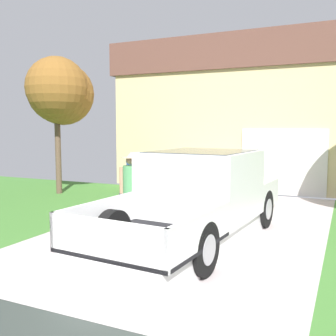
{
  "coord_description": "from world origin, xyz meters",
  "views": [
    {
      "loc": [
        2.88,
        -3.37,
        2.12
      ],
      "look_at": [
        -0.34,
        3.62,
        1.33
      ],
      "focal_mm": 41.86,
      "sensor_mm": 36.0,
      "label": 1
    }
  ],
  "objects_px": {
    "handbag": "(126,233)",
    "house_with_garage": "(255,114)",
    "person_with_hat": "(131,187)",
    "wheeled_trash_bin": "(139,174)",
    "pickup_truck": "(201,200)",
    "neighbor_tree": "(60,92)"
  },
  "relations": [
    {
      "from": "house_with_garage",
      "to": "wheeled_trash_bin",
      "type": "xyz_separation_m",
      "value": [
        -2.91,
        -3.96,
        -2.05
      ]
    },
    {
      "from": "handbag",
      "to": "house_with_garage",
      "type": "height_order",
      "value": "house_with_garage"
    },
    {
      "from": "neighbor_tree",
      "to": "house_with_garage",
      "type": "bearing_deg",
      "value": 47.06
    },
    {
      "from": "house_with_garage",
      "to": "wheeled_trash_bin",
      "type": "height_order",
      "value": "house_with_garage"
    },
    {
      "from": "person_with_hat",
      "to": "wheeled_trash_bin",
      "type": "height_order",
      "value": "person_with_hat"
    },
    {
      "from": "handbag",
      "to": "pickup_truck",
      "type": "bearing_deg",
      "value": 29.63
    },
    {
      "from": "handbag",
      "to": "house_with_garage",
      "type": "relative_size",
      "value": 0.05
    },
    {
      "from": "house_with_garage",
      "to": "wheeled_trash_bin",
      "type": "relative_size",
      "value": 8.88
    },
    {
      "from": "pickup_truck",
      "to": "wheeled_trash_bin",
      "type": "distance_m",
      "value": 5.74
    },
    {
      "from": "pickup_truck",
      "to": "house_with_garage",
      "type": "distance_m",
      "value": 8.56
    },
    {
      "from": "pickup_truck",
      "to": "house_with_garage",
      "type": "xyz_separation_m",
      "value": [
        -0.83,
        8.31,
        1.89
      ]
    },
    {
      "from": "pickup_truck",
      "to": "handbag",
      "type": "bearing_deg",
      "value": -145.96
    },
    {
      "from": "person_with_hat",
      "to": "wheeled_trash_bin",
      "type": "bearing_deg",
      "value": 99.16
    },
    {
      "from": "person_with_hat",
      "to": "wheeled_trash_bin",
      "type": "relative_size",
      "value": 1.53
    },
    {
      "from": "pickup_truck",
      "to": "neighbor_tree",
      "type": "xyz_separation_m",
      "value": [
        -5.81,
        2.97,
        2.5
      ]
    },
    {
      "from": "person_with_hat",
      "to": "wheeled_trash_bin",
      "type": "xyz_separation_m",
      "value": [
        -2.48,
        4.79,
        -0.38
      ]
    },
    {
      "from": "person_with_hat",
      "to": "wheeled_trash_bin",
      "type": "distance_m",
      "value": 5.41
    },
    {
      "from": "pickup_truck",
      "to": "person_with_hat",
      "type": "relative_size",
      "value": 3.2
    },
    {
      "from": "pickup_truck",
      "to": "person_with_hat",
      "type": "distance_m",
      "value": 1.36
    },
    {
      "from": "house_with_garage",
      "to": "wheeled_trash_bin",
      "type": "distance_m",
      "value": 5.32
    },
    {
      "from": "handbag",
      "to": "house_with_garage",
      "type": "bearing_deg",
      "value": 87.48
    },
    {
      "from": "pickup_truck",
      "to": "person_with_hat",
      "type": "bearing_deg",
      "value": -156.24
    }
  ]
}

